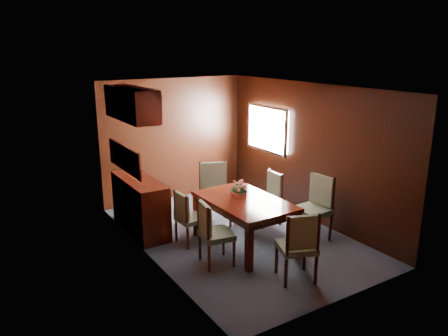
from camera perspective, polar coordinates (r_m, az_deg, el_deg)
ground at (r=7.23m, az=1.63°, el=-8.74°), size 4.50×4.50×0.00m
room_shell at (r=6.94m, az=-0.50°, el=4.39°), size 3.06×4.52×2.41m
sideboard at (r=7.36m, az=-10.89°, el=-4.80°), size 0.48×1.40×0.90m
dining_table at (r=6.68m, az=2.67°, el=-4.97°), size 1.01×1.59×0.74m
chair_left_near at (r=6.13m, az=-1.62°, el=-8.07°), size 0.50×0.51×0.94m
chair_left_far at (r=6.78m, az=-4.84°, el=-6.14°), size 0.41×0.43×0.86m
chair_right_near at (r=7.06m, az=11.92°, el=-4.60°), size 0.51×0.53×1.05m
chair_right_far at (r=7.58m, az=5.96°, el=-3.51°), size 0.45×0.46×0.92m
chair_head at (r=5.76m, az=9.75°, el=-9.65°), size 0.59×0.58×0.98m
chair_foot at (r=7.55m, az=-1.24°, el=-2.82°), size 0.64×0.63×1.07m
flower_centerpiece at (r=6.74m, az=1.94°, el=-2.69°), size 0.26×0.26×0.26m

